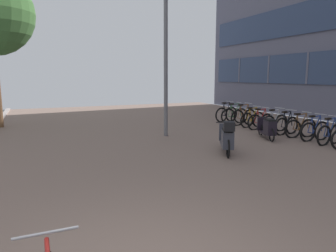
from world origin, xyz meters
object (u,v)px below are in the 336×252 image
Objects in this scene: bicycle_rack_02 at (315,131)px; bicycle_rack_04 at (287,126)px; bicycle_rack_01 at (330,134)px; bicycle_rack_07 at (253,119)px; bicycle_rack_05 at (275,123)px; scooter_mid at (268,128)px; bicycle_rack_09 at (234,116)px; scooter_near at (227,138)px; bicycle_rack_06 at (261,121)px; bicycle_rack_03 at (301,128)px; lamp_post at (166,35)px; bicycle_rack_10 at (226,114)px; bicycle_rack_08 at (244,117)px.

bicycle_rack_04 is at bearing 90.71° from bicycle_rack_02.
bicycle_rack_01 is 3.74m from bicycle_rack_07.
bicycle_rack_05 reaches higher than bicycle_rack_01.
scooter_mid is at bearing 129.40° from bicycle_rack_01.
bicycle_rack_04 reaches higher than bicycle_rack_07.
scooter_mid is at bearing -108.07° from bicycle_rack_09.
bicycle_rack_07 is 5.00m from scooter_near.
bicycle_rack_04 is 0.94× the size of bicycle_rack_05.
bicycle_rack_03 is at bearing -84.08° from bicycle_rack_06.
bicycle_rack_06 is 1.87m from bicycle_rack_09.
bicycle_rack_07 is at bearing 4.21° from lamp_post.
bicycle_rack_09 is at bearing 91.89° from bicycle_rack_04.
bicycle_rack_01 is at bearing -89.04° from bicycle_rack_10.
bicycle_rack_08 is at bearing 85.46° from bicycle_rack_06.
bicycle_rack_04 is at bearing -87.98° from bicycle_rack_07.
scooter_mid is (-1.29, 0.23, 0.05)m from bicycle_rack_03.
bicycle_rack_09 is (-0.10, 3.12, 0.02)m from bicycle_rack_04.
bicycle_rack_04 is 0.85× the size of scooter_mid.
scooter_near is at bearing -137.01° from bicycle_rack_07.
bicycle_rack_01 is 1.87m from bicycle_rack_04.
bicycle_rack_03 is 1.00× the size of bicycle_rack_07.
bicycle_rack_05 is 1.06× the size of bicycle_rack_06.
bicycle_rack_02 reaches higher than bicycle_rack_06.
bicycle_rack_04 is at bearing -82.88° from bicycle_rack_06.
scooter_near is at bearing -155.12° from scooter_mid.
bicycle_rack_02 is 0.20× the size of lamp_post.
bicycle_rack_02 is 1.53m from scooter_mid.
bicycle_rack_02 is 1.25m from bicycle_rack_04.
bicycle_rack_06 is 0.82× the size of scooter_near.
bicycle_rack_03 is 5.79m from lamp_post.
bicycle_rack_10 is (-0.09, 5.61, 0.02)m from bicycle_rack_01.
bicycle_rack_03 is 0.87× the size of scooter_mid.
scooter_near is at bearing -142.01° from bicycle_rack_06.
bicycle_rack_05 is 1.25m from bicycle_rack_07.
bicycle_rack_09 reaches higher than bicycle_rack_10.
bicycle_rack_07 is at bearing -88.29° from bicycle_rack_09.
bicycle_rack_06 is at bearing -4.41° from lamp_post.
bicycle_rack_09 reaches higher than bicycle_rack_07.
bicycle_rack_01 is 0.96× the size of bicycle_rack_09.
bicycle_rack_01 is 4.37m from bicycle_rack_08.
bicycle_rack_05 is at bearing -86.68° from bicycle_rack_07.
lamp_post reaches higher than bicycle_rack_07.
bicycle_rack_05 is 5.42m from lamp_post.
bicycle_rack_04 is at bearing 17.35° from scooter_mid.
bicycle_rack_10 is 0.85× the size of scooter_near.
bicycle_rack_09 is (-0.11, 2.50, 0.01)m from bicycle_rack_05.
bicycle_rack_09 is at bearing 92.51° from bicycle_rack_05.
lamp_post is at bearing 146.94° from scooter_mid.
bicycle_rack_01 is 0.95× the size of bicycle_rack_05.
scooter_near is (-3.62, -4.66, 0.10)m from bicycle_rack_09.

